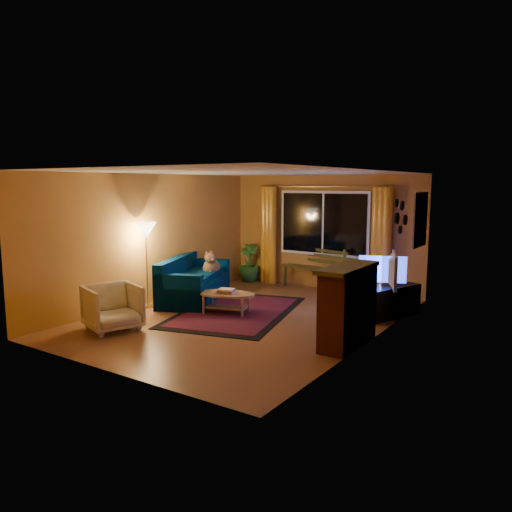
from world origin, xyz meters
The scene contains 22 objects.
floor centered at (0.00, 0.00, -0.01)m, with size 4.50×6.00×0.02m, color brown.
ceiling centered at (0.00, 0.00, 2.51)m, with size 4.50×6.00×0.02m, color white.
wall_back centered at (0.00, 3.01, 1.25)m, with size 4.50×0.02×2.50m, color #B77B33.
wall_left centered at (-2.26, 0.00, 1.25)m, with size 0.02×6.00×2.50m, color #B77B33.
wall_right centered at (2.26, 0.00, 1.25)m, with size 0.02×6.00×2.50m, color #B77B33.
window centered at (0.00, 2.94, 1.45)m, with size 2.00×0.02×1.30m, color black.
curtain_rod centered at (0.00, 2.90, 2.25)m, with size 0.03×0.03×3.20m, color #BF8C3F.
curtain_left centered at (-1.35, 2.88, 1.12)m, with size 0.36×0.36×2.24m, color orange.
curtain_right centered at (1.35, 2.88, 1.12)m, with size 0.36×0.36×2.24m, color orange.
bench centered at (-0.11, 2.75, 0.24)m, with size 1.57×0.46×0.47m, color #3D3914.
potted_plant centered at (-1.83, 2.75, 0.45)m, with size 0.50×0.50×0.90m, color #235B1E.
sofa centered at (-1.65, 0.56, 0.43)m, with size 0.91×2.12×0.86m, color #001E3D.
dog centered at (-1.60, 1.04, 0.67)m, with size 0.32×0.44×0.48m, color #856042, non-canonical shape.
armchair centered at (-1.36, -1.76, 0.40)m, with size 0.78×0.73×0.80m, color beige.
floor_lamp centered at (-2.00, -0.39, 0.81)m, with size 0.27×0.27×1.61m, color #BF8C3F.
rug centered at (-0.38, 0.22, 0.01)m, with size 1.87×2.95×0.02m, color #650701.
coffee_table centered at (-0.46, 0.03, 0.19)m, with size 1.05×1.05×0.38m, color #A98254.
tv_console centered at (2.00, 1.42, 0.27)m, with size 0.43×1.30×0.54m, color black.
television centered at (2.00, 1.42, 0.84)m, with size 1.01×0.13×0.58m, color black.
fireplace centered at (2.05, -0.40, 0.55)m, with size 0.40×1.20×1.10m, color maroon.
mirror_cluster centered at (2.21, 1.30, 1.80)m, with size 0.06×0.60×0.56m, color black, non-canonical shape.
painting centered at (2.22, 2.45, 1.65)m, with size 0.04×0.76×0.96m, color #D0450E.
Camera 1 is at (4.80, -6.91, 2.30)m, focal length 35.00 mm.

